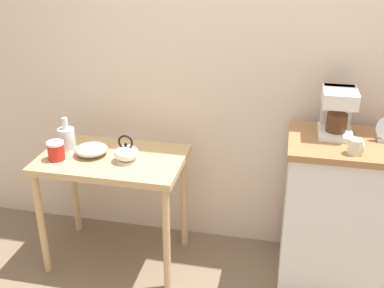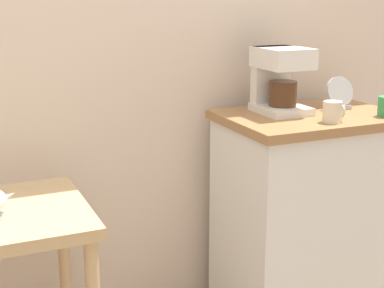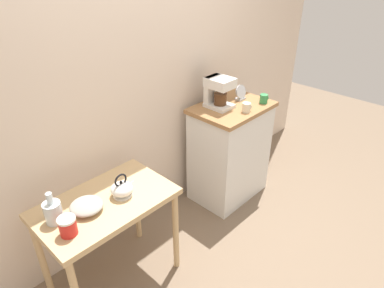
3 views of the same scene
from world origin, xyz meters
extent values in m
plane|color=#7A6651|center=(0.00, 0.00, 0.00)|extent=(8.00, 8.00, 0.00)
cube|color=beige|center=(0.10, 0.44, 1.40)|extent=(4.40, 0.10, 2.80)
cube|color=tan|center=(-0.71, 0.01, 0.71)|extent=(0.86, 0.53, 0.04)
cylinder|color=tan|center=(-0.32, -0.21, 0.35)|extent=(0.04, 0.04, 0.69)
cylinder|color=tan|center=(-1.10, 0.24, 0.35)|extent=(0.04, 0.04, 0.69)
cylinder|color=tan|center=(-0.32, 0.24, 0.35)|extent=(0.04, 0.04, 0.69)
cube|color=white|center=(0.66, 0.08, 0.45)|extent=(0.67, 0.47, 0.90)
cube|color=#9E7044|center=(0.66, 0.08, 0.92)|extent=(0.70, 0.50, 0.04)
cylinder|color=#9E998C|center=(-0.84, 0.01, 0.74)|extent=(0.09, 0.09, 0.01)
ellipsoid|color=#9E998C|center=(-0.84, 0.01, 0.77)|extent=(0.20, 0.20, 0.06)
cylinder|color=white|center=(-0.60, -0.03, 0.74)|extent=(0.12, 0.12, 0.01)
ellipsoid|color=white|center=(-0.60, -0.03, 0.79)|extent=(0.14, 0.14, 0.09)
cone|color=white|center=(-0.54, -0.03, 0.79)|extent=(0.07, 0.03, 0.05)
sphere|color=black|center=(-0.60, -0.03, 0.84)|extent=(0.02, 0.02, 0.02)
torus|color=black|center=(-0.60, -0.03, 0.86)|extent=(0.09, 0.01, 0.09)
cylinder|color=silver|center=(-1.02, 0.06, 0.80)|extent=(0.10, 0.10, 0.13)
cylinder|color=silver|center=(-1.02, 0.06, 0.90)|extent=(0.04, 0.04, 0.07)
cylinder|color=red|center=(-1.01, -0.09, 0.78)|extent=(0.10, 0.10, 0.10)
cylinder|color=white|center=(-1.01, -0.09, 0.84)|extent=(0.10, 0.10, 0.01)
cube|color=white|center=(0.56, 0.14, 0.95)|extent=(0.18, 0.22, 0.03)
cube|color=white|center=(0.56, 0.23, 1.07)|extent=(0.16, 0.05, 0.26)
cube|color=white|center=(0.56, 0.14, 1.16)|extent=(0.18, 0.22, 0.08)
cylinder|color=#4C2D19|center=(0.56, 0.13, 1.02)|extent=(0.11, 0.11, 0.10)
cylinder|color=beige|center=(0.64, -0.08, 0.97)|extent=(0.07, 0.07, 0.08)
torus|color=beige|center=(0.67, -0.08, 0.97)|extent=(0.01, 0.05, 0.05)
cylinder|color=#338C4C|center=(0.90, -0.08, 0.97)|extent=(0.07, 0.07, 0.08)
torus|color=#338C4C|center=(0.93, -0.08, 0.97)|extent=(0.01, 0.05, 0.05)
cube|color=#B2B5BA|center=(0.82, 0.11, 0.94)|extent=(0.09, 0.06, 0.02)
cylinder|color=#B2B5BA|center=(0.82, 0.11, 1.01)|extent=(0.12, 0.05, 0.12)
cylinder|color=black|center=(0.82, 0.11, 1.01)|extent=(0.11, 0.04, 0.10)
camera|label=1|loc=(0.27, -2.30, 1.94)|focal=43.14mm
camera|label=2|loc=(-0.68, -1.78, 1.40)|focal=53.57mm
camera|label=3|loc=(-1.56, -1.56, 2.13)|focal=32.13mm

